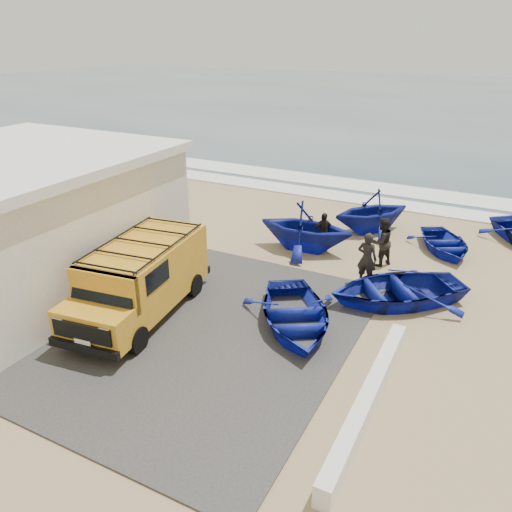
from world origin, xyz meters
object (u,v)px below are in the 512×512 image
at_px(boat_far_left, 372,211).
at_px(boat_near_right, 396,289).
at_px(boat_mid_left, 305,226).
at_px(parapet, 368,399).
at_px(fisherman_back, 323,232).
at_px(building, 10,219).
at_px(van, 141,277).
at_px(boat_mid_right, 445,243).
at_px(fisherman_middle, 381,242).
at_px(boat_near_left, 295,315).
at_px(fisherman_front, 367,259).

bearing_deg(boat_far_left, boat_near_right, -27.26).
distance_m(boat_mid_left, boat_far_left, 3.56).
relative_size(parapet, fisherman_back, 3.95).
relative_size(building, boat_far_left, 2.68).
bearing_deg(fisherman_back, van, -160.79).
relative_size(van, boat_mid_left, 1.49).
distance_m(boat_near_right, boat_mid_right, 4.93).
xyz_separation_m(van, fisherman_middle, (5.46, 6.69, -0.31)).
height_order(boat_near_left, boat_near_right, boat_near_right).
bearing_deg(fisherman_back, boat_mid_left, 159.33).
height_order(building, boat_mid_left, building).
distance_m(boat_mid_right, fisherman_back, 4.73).
height_order(building, parapet, building).
xyz_separation_m(building, boat_near_right, (11.90, 4.25, -1.71)).
relative_size(boat_near_right, boat_far_left, 1.24).
xyz_separation_m(fisherman_front, fisherman_middle, (0.05, 1.72, -0.02)).
bearing_deg(boat_mid_right, boat_near_left, -139.40).
xyz_separation_m(parapet, boat_mid_left, (-4.72, 7.79, 0.69)).
height_order(boat_mid_right, fisherman_front, fisherman_front).
xyz_separation_m(building, fisherman_back, (8.40, 7.10, -1.40)).
relative_size(boat_near_left, boat_mid_right, 1.23).
distance_m(boat_far_left, fisherman_back, 3.02).
distance_m(building, boat_mid_right, 15.70).
bearing_deg(boat_near_left, fisherman_front, 42.06).
bearing_deg(boat_mid_right, van, -157.35).
bearing_deg(boat_near_left, parapet, -72.45).
relative_size(boat_mid_left, fisherman_back, 2.42).
bearing_deg(boat_near_left, fisherman_back, 70.42).
bearing_deg(boat_far_left, van, -73.35).
relative_size(parapet, fisherman_middle, 3.31).
relative_size(boat_far_left, fisherman_back, 2.31).
distance_m(boat_mid_left, fisherman_front, 3.40).
height_order(building, boat_mid_right, building).
distance_m(van, boat_mid_right, 11.71).
xyz_separation_m(boat_near_right, boat_mid_left, (-4.12, 2.54, 0.52)).
distance_m(fisherman_front, fisherman_back, 3.09).
xyz_separation_m(boat_near_right, boat_mid_right, (0.76, 4.87, -0.11)).
bearing_deg(boat_mid_left, boat_near_left, -163.07).
bearing_deg(building, boat_far_left, 46.10).
xyz_separation_m(parapet, van, (-7.21, 1.06, 0.94)).
height_order(parapet, boat_far_left, boat_far_left).
relative_size(building, boat_near_left, 2.34).
bearing_deg(boat_mid_left, fisherman_middle, -93.12).
relative_size(fisherman_middle, fisherman_back, 1.19).
distance_m(parapet, boat_near_left, 3.72).
bearing_deg(fisherman_back, building, 173.28).
bearing_deg(fisherman_back, boat_near_right, -86.07).
relative_size(boat_mid_left, fisherman_middle, 2.03).
xyz_separation_m(boat_near_left, boat_far_left, (-0.14, 8.49, 0.51)).
xyz_separation_m(van, boat_mid_left, (2.49, 6.73, -0.25)).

